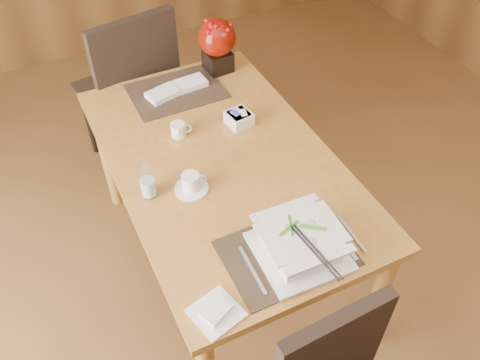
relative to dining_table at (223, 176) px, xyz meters
name	(u,v)px	position (x,y,z in m)	size (l,w,h in m)	color
ground	(281,359)	(0.00, -0.60, -0.65)	(6.00, 6.00, 0.00)	brown
dining_table	(223,176)	(0.00, 0.00, 0.00)	(0.90, 1.50, 0.75)	#AA722F
placemat_near	(286,253)	(0.00, -0.55, 0.10)	(0.45, 0.33, 0.01)	black
placemat_far	(177,91)	(0.00, 0.55, 0.10)	(0.45, 0.33, 0.01)	black
soup_setting	(300,243)	(0.04, -0.57, 0.16)	(0.32, 0.32, 0.12)	white
coffee_cup	(191,183)	(-0.19, -0.10, 0.13)	(0.14, 0.14, 0.08)	white
water_glass	(147,181)	(-0.35, -0.06, 0.17)	(0.07, 0.07, 0.15)	white
creamer_jug	(178,130)	(-0.11, 0.23, 0.13)	(0.09, 0.09, 0.06)	white
sugar_caddy	(239,119)	(0.17, 0.19, 0.13)	(0.10, 0.10, 0.06)	white
berry_decor	(217,42)	(0.27, 0.64, 0.26)	(0.19, 0.19, 0.28)	black
napkins_far	(179,88)	(0.01, 0.55, 0.12)	(0.31, 0.11, 0.03)	white
bread_plate	(216,313)	(-0.33, -0.66, 0.10)	(0.15, 0.15, 0.01)	white
far_chair	(131,86)	(-0.14, 0.92, -0.06)	(0.56, 0.57, 1.05)	black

